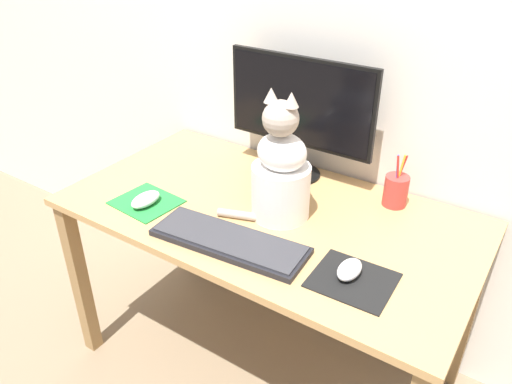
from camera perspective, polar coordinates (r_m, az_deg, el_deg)
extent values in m
plane|color=#847056|center=(2.09, 1.05, -18.75)|extent=(12.00, 12.00, 0.00)
cube|color=silver|center=(1.75, 8.78, 19.03)|extent=(7.00, 0.04, 2.50)
cube|color=tan|center=(1.63, 1.27, -2.43)|extent=(1.34, 0.72, 0.02)
cube|color=olive|center=(2.03, -19.48, -9.52)|extent=(0.05, 0.05, 0.68)
cube|color=olive|center=(2.37, -7.55, -1.64)|extent=(0.05, 0.05, 0.68)
cube|color=olive|center=(1.93, 23.02, -12.49)|extent=(0.05, 0.05, 0.68)
cylinder|color=black|center=(1.84, 4.71, 2.09)|extent=(0.17, 0.17, 0.01)
cylinder|color=black|center=(1.81, 4.79, 3.83)|extent=(0.04, 0.04, 0.11)
cube|color=black|center=(1.73, 5.09, 10.19)|extent=(0.55, 0.02, 0.31)
cube|color=black|center=(1.72, 4.92, 10.10)|extent=(0.52, 0.00, 0.29)
cube|color=black|center=(1.47, -3.07, -5.67)|extent=(0.48, 0.20, 0.02)
cube|color=#333338|center=(1.46, -3.09, -5.29)|extent=(0.46, 0.18, 0.01)
cube|color=#238438|center=(1.71, -12.42, -1.13)|extent=(0.22, 0.20, 0.00)
cube|color=black|center=(1.37, 11.00, -9.85)|extent=(0.22, 0.19, 0.00)
ellipsoid|color=white|center=(1.68, -12.51, -0.83)|extent=(0.06, 0.11, 0.04)
ellipsoid|color=white|center=(1.36, 10.63, -8.70)|extent=(0.06, 0.10, 0.04)
cylinder|color=white|center=(1.56, 2.87, 0.11)|extent=(0.19, 0.19, 0.17)
ellipsoid|color=white|center=(1.50, 3.01, 4.60)|extent=(0.16, 0.14, 0.12)
sphere|color=#B2A393|center=(1.44, 2.83, 8.38)|extent=(0.11, 0.11, 0.11)
cone|color=#B2A393|center=(1.44, 1.75, 11.04)|extent=(0.04, 0.04, 0.04)
cone|color=#B2A393|center=(1.41, 4.07, 10.50)|extent=(0.04, 0.04, 0.04)
cylinder|color=#B2A393|center=(1.57, -0.15, -2.91)|extent=(0.23, 0.10, 0.03)
cylinder|color=#B23833|center=(1.69, 15.68, 0.14)|extent=(0.08, 0.08, 0.10)
cylinder|color=#1E47B2|center=(1.66, 15.81, 1.83)|extent=(0.02, 0.01, 0.14)
cylinder|color=red|center=(1.67, 16.13, 2.03)|extent=(0.03, 0.01, 0.14)
cylinder|color=yellow|center=(1.67, 16.10, 2.01)|extent=(0.02, 0.01, 0.14)
cylinder|color=red|center=(1.66, 15.87, 1.80)|extent=(0.02, 0.01, 0.14)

